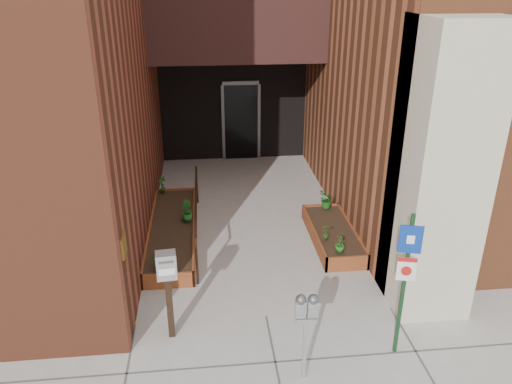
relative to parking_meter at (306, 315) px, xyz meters
name	(u,v)px	position (x,y,z in m)	size (l,w,h in m)	color
ground	(266,316)	(-0.33, 1.30, -1.01)	(80.00, 80.00, 0.00)	#9E9991
planter_left	(173,231)	(-1.88, 4.00, -0.87)	(0.90, 3.60, 0.30)	brown
planter_right	(333,235)	(1.27, 3.50, -0.87)	(0.80, 2.20, 0.30)	brown
handrail	(196,204)	(-1.38, 3.95, -0.26)	(0.04, 3.34, 0.90)	black
parking_meter	(306,315)	(0.00, 0.00, 0.00)	(0.29, 0.15, 1.30)	#969699
sign_post	(406,272)	(1.37, 0.34, 0.32)	(0.29, 0.11, 2.15)	#123318
payment_dropbox	(167,277)	(-1.76, 1.02, 0.00)	(0.30, 0.24, 1.40)	black
shrub_left_a	(161,258)	(-1.98, 2.40, -0.52)	(0.33, 0.33, 0.37)	#1C631E
shrub_left_b	(187,210)	(-1.58, 4.22, -0.51)	(0.21, 0.21, 0.39)	#214F16
shrub_left_c	(187,212)	(-1.58, 4.14, -0.51)	(0.22, 0.22, 0.39)	#1B5F1E
shrub_left_d	(162,185)	(-2.16, 5.60, -0.52)	(0.20, 0.20, 0.38)	#245F1B
shrub_right_a	(340,244)	(1.16, 2.60, -0.55)	(0.18, 0.18, 0.32)	#235518
shrub_right_b	(326,232)	(1.02, 3.06, -0.55)	(0.17, 0.17, 0.32)	#265718
shrub_right_c	(327,200)	(1.34, 4.40, -0.52)	(0.34, 0.34, 0.38)	#1E5C1A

